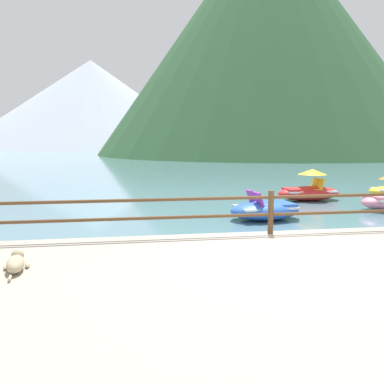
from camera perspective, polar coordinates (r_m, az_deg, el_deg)
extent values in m
plane|color=slate|center=(46.93, -5.33, 4.39)|extent=(200.00, 200.00, 0.00)
cube|color=#A39989|center=(5.94, 23.69, -15.50)|extent=(28.00, 8.00, 0.40)
cylinder|color=brown|center=(9.00, 10.96, -2.81)|extent=(0.12, 0.12, 0.95)
cylinder|color=brown|center=(8.95, 11.02, -0.71)|extent=(23.80, 0.07, 0.07)
cylinder|color=brown|center=(9.01, 10.96, -3.10)|extent=(23.80, 0.07, 0.07)
ellipsoid|color=tan|center=(7.00, -23.47, -9.23)|extent=(0.35, 0.67, 0.24)
sphere|color=tan|center=(7.36, -23.20, -8.10)|extent=(0.20, 0.20, 0.20)
ellipsoid|color=tan|center=(7.47, -23.12, -8.03)|extent=(0.10, 0.13, 0.08)
cylinder|color=tan|center=(6.63, -24.14, -10.91)|extent=(0.07, 0.22, 0.04)
ellipsoid|color=tan|center=(7.16, -22.02, -9.45)|extent=(0.10, 0.21, 0.07)
ellipsoid|color=tan|center=(7.20, -24.60, -9.51)|extent=(0.10, 0.21, 0.07)
ellipsoid|color=blue|center=(12.66, 10.18, -2.52)|extent=(2.36, 1.63, 0.58)
cube|color=silver|center=(12.65, 10.19, -2.06)|extent=(1.85, 1.33, 0.06)
cube|color=purple|center=(12.32, 10.07, -1.98)|extent=(0.44, 0.44, 0.08)
cube|color=purple|center=(12.21, 9.33, -1.00)|extent=(0.25, 0.42, 0.43)
cube|color=purple|center=(12.81, 8.99, -1.60)|extent=(0.44, 0.44, 0.08)
cube|color=purple|center=(12.70, 8.28, -0.66)|extent=(0.25, 0.42, 0.43)
cube|color=blue|center=(12.91, 12.63, -1.66)|extent=(0.60, 1.01, 0.12)
cube|color=pink|center=(15.39, 24.46, -0.71)|extent=(0.71, 0.93, 0.12)
ellipsoid|color=red|center=(17.03, 16.00, -0.18)|extent=(2.61, 1.27, 0.57)
cube|color=silver|center=(17.02, 16.01, 0.15)|extent=(2.04, 1.04, 0.06)
cube|color=yellow|center=(17.31, 16.24, 0.50)|extent=(0.41, 0.41, 0.08)
cube|color=yellow|center=(17.37, 16.80, 1.23)|extent=(0.22, 0.41, 0.43)
cube|color=yellow|center=(16.89, 16.97, 0.30)|extent=(0.41, 0.41, 0.08)
cube|color=yellow|center=(16.95, 17.54, 1.05)|extent=(0.22, 0.41, 0.43)
cube|color=red|center=(16.71, 13.85, 0.30)|extent=(0.59, 0.85, 0.12)
cone|color=yellow|center=(17.00, 16.49, 2.74)|extent=(1.17, 1.17, 0.22)
cone|color=#2D5633|center=(70.91, 10.26, 20.89)|extent=(53.82, 53.82, 38.20)
cone|color=#2D5633|center=(72.70, 0.19, 14.54)|extent=(29.60, 29.60, 22.92)
cone|color=#A8B2C1|center=(124.81, -13.86, 11.82)|extent=(71.92, 71.92, 24.97)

